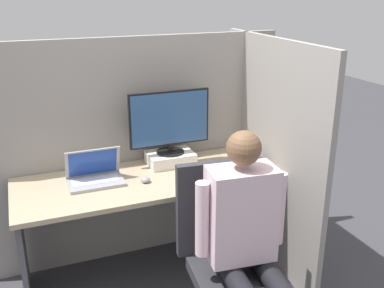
{
  "coord_description": "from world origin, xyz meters",
  "views": [
    {
      "loc": [
        -0.7,
        -2.21,
        1.89
      ],
      "look_at": [
        0.24,
        0.16,
        0.98
      ],
      "focal_mm": 42.0,
      "sensor_mm": 36.0,
      "label": 1
    }
  ],
  "objects_px": {
    "office_chair": "(228,255)",
    "paper_box": "(170,158)",
    "carrot_toy": "(210,179)",
    "person": "(248,236)",
    "monitor": "(170,121)",
    "stapler": "(258,160)",
    "laptop": "(95,176)"
  },
  "relations": [
    {
      "from": "office_chair",
      "to": "person",
      "type": "bearing_deg",
      "value": -84.17
    },
    {
      "from": "carrot_toy",
      "to": "office_chair",
      "type": "height_order",
      "value": "office_chair"
    },
    {
      "from": "laptop",
      "to": "carrot_toy",
      "type": "xyz_separation_m",
      "value": [
        0.67,
        -0.24,
        -0.02
      ]
    },
    {
      "from": "monitor",
      "to": "person",
      "type": "relative_size",
      "value": 0.45
    },
    {
      "from": "paper_box",
      "to": "person",
      "type": "height_order",
      "value": "person"
    },
    {
      "from": "monitor",
      "to": "office_chair",
      "type": "xyz_separation_m",
      "value": [
        0.04,
        -0.83,
        -0.53
      ]
    },
    {
      "from": "carrot_toy",
      "to": "person",
      "type": "xyz_separation_m",
      "value": [
        -0.07,
        -0.63,
        -0.04
      ]
    },
    {
      "from": "stapler",
      "to": "laptop",
      "type": "bearing_deg",
      "value": 175.02
    },
    {
      "from": "office_chair",
      "to": "person",
      "type": "relative_size",
      "value": 0.8
    },
    {
      "from": "laptop",
      "to": "office_chair",
      "type": "xyz_separation_m",
      "value": [
        0.58,
        -0.7,
        -0.27
      ]
    },
    {
      "from": "carrot_toy",
      "to": "person",
      "type": "relative_size",
      "value": 0.13
    },
    {
      "from": "office_chair",
      "to": "paper_box",
      "type": "bearing_deg",
      "value": 93.03
    },
    {
      "from": "laptop",
      "to": "person",
      "type": "distance_m",
      "value": 1.06
    },
    {
      "from": "carrot_toy",
      "to": "stapler",
      "type": "bearing_deg",
      "value": 19.27
    },
    {
      "from": "person",
      "to": "office_chair",
      "type": "bearing_deg",
      "value": 95.83
    },
    {
      "from": "monitor",
      "to": "person",
      "type": "bearing_deg",
      "value": -86.51
    },
    {
      "from": "laptop",
      "to": "office_chair",
      "type": "relative_size",
      "value": 0.34
    },
    {
      "from": "stapler",
      "to": "office_chair",
      "type": "height_order",
      "value": "office_chair"
    },
    {
      "from": "laptop",
      "to": "carrot_toy",
      "type": "distance_m",
      "value": 0.71
    },
    {
      "from": "carrot_toy",
      "to": "person",
      "type": "height_order",
      "value": "person"
    },
    {
      "from": "carrot_toy",
      "to": "office_chair",
      "type": "relative_size",
      "value": 0.16
    },
    {
      "from": "stapler",
      "to": "office_chair",
      "type": "relative_size",
      "value": 0.12
    },
    {
      "from": "paper_box",
      "to": "carrot_toy",
      "type": "xyz_separation_m",
      "value": [
        0.13,
        -0.37,
        -0.02
      ]
    },
    {
      "from": "carrot_toy",
      "to": "laptop",
      "type": "bearing_deg",
      "value": 159.91
    },
    {
      "from": "laptop",
      "to": "person",
      "type": "bearing_deg",
      "value": -55.66
    },
    {
      "from": "paper_box",
      "to": "stapler",
      "type": "xyz_separation_m",
      "value": [
        0.56,
        -0.22,
        -0.02
      ]
    },
    {
      "from": "carrot_toy",
      "to": "office_chair",
      "type": "distance_m",
      "value": 0.53
    },
    {
      "from": "stapler",
      "to": "person",
      "type": "bearing_deg",
      "value": -122.72
    },
    {
      "from": "laptop",
      "to": "office_chair",
      "type": "height_order",
      "value": "office_chair"
    },
    {
      "from": "laptop",
      "to": "person",
      "type": "relative_size",
      "value": 0.27
    },
    {
      "from": "paper_box",
      "to": "monitor",
      "type": "height_order",
      "value": "monitor"
    },
    {
      "from": "stapler",
      "to": "carrot_toy",
      "type": "relative_size",
      "value": 0.76
    }
  ]
}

